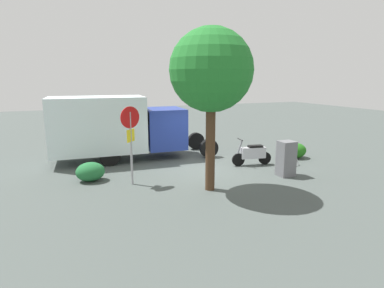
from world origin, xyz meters
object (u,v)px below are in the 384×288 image
motorcycle (253,154)px  stop_sign (131,133)px  box_truck_near (119,125)px  bike_rack_hoop (291,166)px  utility_cabinet (286,159)px  street_tree (211,71)px

motorcycle → stop_sign: 5.64m
box_truck_near → bike_rack_hoop: (-6.74, 3.99, -1.63)m
stop_sign → utility_cabinet: bearing=167.9°
utility_cabinet → street_tree: bearing=5.0°
stop_sign → street_tree: (-2.36, 1.54, 2.12)m
street_tree → utility_cabinet: bearing=-175.0°
box_truck_near → utility_cabinet: 7.57m
stop_sign → box_truck_near: bearing=-93.2°
box_truck_near → stop_sign: box_truck_near is taller
stop_sign → utility_cabinet: (-5.80, 1.24, -1.18)m
bike_rack_hoop → utility_cabinet: bearing=41.5°
utility_cabinet → bike_rack_hoop: utility_cabinet is taller
box_truck_near → stop_sign: size_ratio=2.73×
box_truck_near → stop_sign: bearing=-89.6°
stop_sign → bike_rack_hoop: size_ratio=3.32×
box_truck_near → motorcycle: (-5.24, 3.20, -1.11)m
motorcycle → street_tree: street_tree is taller
street_tree → utility_cabinet: (-3.44, -0.30, -3.30)m
street_tree → box_truck_near: bearing=-67.9°
motorcycle → bike_rack_hoop: bearing=161.8°
bike_rack_hoop → street_tree: bearing=16.0°
motorcycle → box_truck_near: bearing=-21.8°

